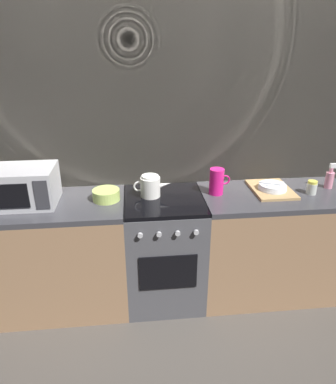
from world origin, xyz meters
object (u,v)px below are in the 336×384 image
(mixing_bowl, at_px, (106,195))
(stove_unit, at_px, (164,249))
(spice_jar, at_px, (312,187))
(spray_bottle, at_px, (330,178))
(kettle, at_px, (150,186))
(dish_pile, at_px, (272,188))
(microwave, at_px, (23,186))
(pitcher, at_px, (217,181))

(mixing_bowl, bearing_deg, stove_unit, -2.70)
(spice_jar, relative_size, spray_bottle, 0.52)
(kettle, xyz_separation_m, dish_pile, (0.95, -0.00, -0.06))
(mixing_bowl, xyz_separation_m, spice_jar, (1.56, -0.05, 0.01))
(kettle, xyz_separation_m, spray_bottle, (1.43, 0.01, -0.00))
(kettle, bearing_deg, dish_pile, -0.19)
(stove_unit, xyz_separation_m, spray_bottle, (1.33, 0.07, 0.53))
(stove_unit, xyz_separation_m, mixing_bowl, (-0.43, 0.02, 0.49))
(spray_bottle, bearing_deg, microwave, -178.82)
(spray_bottle, bearing_deg, stove_unit, -177.11)
(pitcher, xyz_separation_m, spice_jar, (0.73, -0.08, -0.05))
(microwave, height_order, mixing_bowl, microwave)
(stove_unit, distance_m, microwave, 1.16)
(pitcher, relative_size, dish_pile, 0.50)
(microwave, bearing_deg, pitcher, 1.19)
(stove_unit, height_order, dish_pile, dish_pile)
(dish_pile, relative_size, spice_jar, 3.81)
(pitcher, bearing_deg, kettle, 179.45)
(dish_pile, xyz_separation_m, spice_jar, (0.28, -0.08, 0.03))
(dish_pile, bearing_deg, microwave, -179.04)
(mixing_bowl, distance_m, spice_jar, 1.56)
(stove_unit, relative_size, pitcher, 4.50)
(microwave, bearing_deg, spray_bottle, 1.18)
(pitcher, distance_m, spray_bottle, 0.92)
(microwave, relative_size, kettle, 1.62)
(pitcher, height_order, dish_pile, pitcher)
(dish_pile, height_order, spray_bottle, spray_bottle)
(microwave, bearing_deg, mixing_bowl, 0.11)
(stove_unit, distance_m, pitcher, 0.69)
(kettle, height_order, dish_pile, kettle)
(stove_unit, height_order, microwave, microwave)
(mixing_bowl, height_order, spice_jar, spice_jar)
(microwave, height_order, dish_pile, microwave)
(mixing_bowl, xyz_separation_m, pitcher, (0.83, 0.03, 0.06))
(pitcher, xyz_separation_m, spray_bottle, (0.92, 0.02, -0.02))
(microwave, relative_size, spray_bottle, 2.27)
(mixing_bowl, relative_size, spice_jar, 1.90)
(spice_jar, bearing_deg, dish_pile, 164.04)
(kettle, bearing_deg, mixing_bowl, -174.24)
(mixing_bowl, relative_size, spray_bottle, 0.99)
(kettle, height_order, pitcher, pitcher)
(microwave, xyz_separation_m, kettle, (0.91, 0.03, -0.05))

